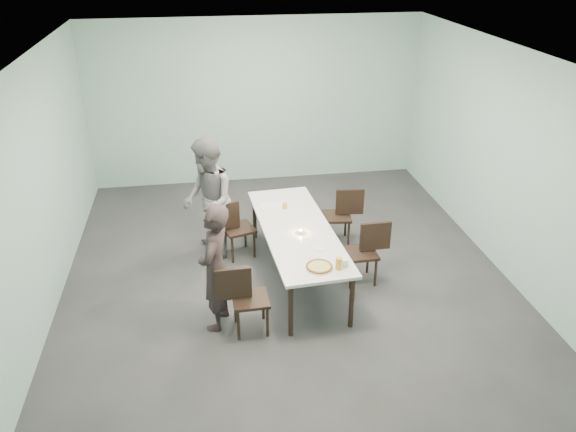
{
  "coord_description": "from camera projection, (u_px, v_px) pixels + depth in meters",
  "views": [
    {
      "loc": [
        -1.03,
        -6.49,
        4.27
      ],
      "look_at": [
        0.0,
        -0.14,
        1.0
      ],
      "focal_mm": 35.0,
      "sensor_mm": 36.0,
      "label": 1
    }
  ],
  "objects": [
    {
      "name": "ground",
      "position": [
        286.0,
        276.0,
        7.79
      ],
      "size": [
        7.0,
        7.0,
        0.0
      ],
      "primitive_type": "plane",
      "color": "#333335",
      "rests_on": "ground"
    },
    {
      "name": "chair_near_right",
      "position": [
        367.0,
        248.0,
        7.48
      ],
      "size": [
        0.61,
        0.43,
        0.87
      ],
      "rotation": [
        0.0,
        0.0,
        3.16
      ],
      "color": "black",
      "rests_on": "ground"
    },
    {
      "name": "chair_far_right",
      "position": [
        342.0,
        212.0,
        8.44
      ],
      "size": [
        0.63,
        0.47,
        0.87
      ],
      "rotation": [
        0.0,
        0.0,
        3.02
      ],
      "color": "black",
      "rests_on": "ground"
    },
    {
      "name": "pizza",
      "position": [
        319.0,
        267.0,
        6.56
      ],
      "size": [
        0.34,
        0.34,
        0.04
      ],
      "color": "white",
      "rests_on": "table"
    },
    {
      "name": "chair_far_left",
      "position": [
        233.0,
        226.0,
        8.05
      ],
      "size": [
        0.65,
        0.53,
        0.87
      ],
      "rotation": [
        0.0,
        0.0,
        0.3
      ],
      "color": "black",
      "rests_on": "ground"
    },
    {
      "name": "table",
      "position": [
        297.0,
        232.0,
        7.47
      ],
      "size": [
        1.07,
        2.65,
        0.75
      ],
      "rotation": [
        0.0,
        0.0,
        0.07
      ],
      "color": "white",
      "rests_on": "ground"
    },
    {
      "name": "diner_near",
      "position": [
        215.0,
        268.0,
        6.49
      ],
      "size": [
        0.55,
        0.67,
        1.59
      ],
      "primitive_type": "imported",
      "rotation": [
        0.0,
        0.0,
        -1.9
      ],
      "color": "black",
      "rests_on": "ground"
    },
    {
      "name": "chair_near_left",
      "position": [
        243.0,
        295.0,
        6.51
      ],
      "size": [
        0.62,
        0.43,
        0.87
      ],
      "rotation": [
        0.0,
        0.0,
        0.03
      ],
      "color": "black",
      "rests_on": "ground"
    },
    {
      "name": "side_plate",
      "position": [
        319.0,
        248.0,
        6.97
      ],
      "size": [
        0.18,
        0.18,
        0.01
      ],
      "primitive_type": "cylinder",
      "color": "white",
      "rests_on": "table"
    },
    {
      "name": "room_shell",
      "position": [
        286.0,
        137.0,
        6.87
      ],
      "size": [
        6.02,
        7.02,
        3.01
      ],
      "color": "#9FC8C1",
      "rests_on": "ground"
    },
    {
      "name": "diner_far",
      "position": [
        208.0,
        201.0,
        7.85
      ],
      "size": [
        0.77,
        0.95,
        1.8
      ],
      "primitive_type": "imported",
      "rotation": [
        0.0,
        0.0,
        -1.46
      ],
      "color": "slate",
      "rests_on": "ground"
    },
    {
      "name": "amber_tumbler",
      "position": [
        285.0,
        206.0,
        7.97
      ],
      "size": [
        0.07,
        0.07,
        0.08
      ],
      "primitive_type": "cylinder",
      "color": "gold",
      "rests_on": "table"
    },
    {
      "name": "water_tumbler",
      "position": [
        345.0,
        263.0,
        6.59
      ],
      "size": [
        0.08,
        0.08,
        0.09
      ],
      "primitive_type": "cylinder",
      "color": "silver",
      "rests_on": "table"
    },
    {
      "name": "tealight",
      "position": [
        301.0,
        232.0,
        7.32
      ],
      "size": [
        0.06,
        0.06,
        0.05
      ],
      "color": "silver",
      "rests_on": "table"
    },
    {
      "name": "menu",
      "position": [
        271.0,
        206.0,
        8.05
      ],
      "size": [
        0.31,
        0.24,
        0.01
      ],
      "primitive_type": "cube",
      "rotation": [
        0.0,
        0.0,
        0.07
      ],
      "color": "silver",
      "rests_on": "table"
    },
    {
      "name": "beer_glass",
      "position": [
        339.0,
        264.0,
        6.51
      ],
      "size": [
        0.08,
        0.08,
        0.15
      ],
      "primitive_type": "cylinder",
      "color": "gold",
      "rests_on": "table"
    }
  ]
}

